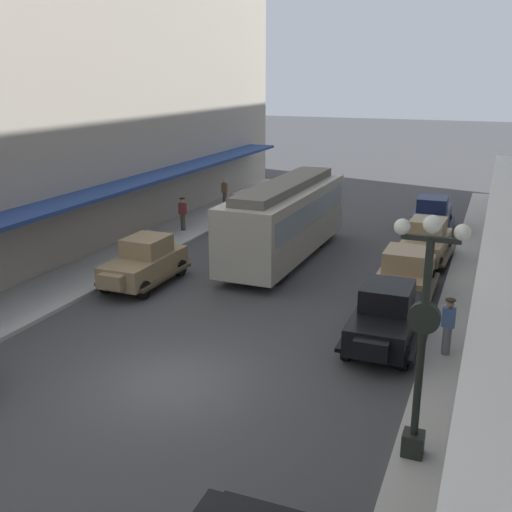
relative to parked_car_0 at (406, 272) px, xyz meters
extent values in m
plane|color=#424244|center=(-4.72, -8.84, -0.94)|extent=(200.00, 200.00, 0.00)
cube|color=#B7B5AD|center=(2.78, -8.84, -0.87)|extent=(3.00, 60.00, 0.15)
cube|color=#997F5B|center=(0.00, 0.03, -0.20)|extent=(1.71, 3.90, 0.80)
cube|color=#997F5B|center=(0.00, -0.22, 0.55)|extent=(1.44, 1.70, 0.70)
cube|color=#8C9EA8|center=(0.00, -0.22, 0.55)|extent=(1.37, 1.67, 0.42)
cube|color=#997F5B|center=(0.00, 2.16, -0.15)|extent=(0.94, 0.36, 0.52)
cube|color=#4C3F2D|center=(-0.95, 0.03, -0.52)|extent=(0.25, 3.51, 0.12)
cube|color=#4C3F2D|center=(0.95, 0.04, -0.52)|extent=(0.25, 3.51, 0.12)
cylinder|color=black|center=(-0.81, 1.40, -0.60)|extent=(0.22, 0.68, 0.68)
cylinder|color=black|center=(0.81, 1.40, -0.60)|extent=(0.22, 0.68, 0.68)
cylinder|color=black|center=(-0.81, -1.33, -0.60)|extent=(0.22, 0.68, 0.68)
cylinder|color=black|center=(0.81, -1.33, -0.60)|extent=(0.22, 0.68, 0.68)
cube|color=#19234C|center=(-0.20, 10.14, -0.20)|extent=(1.78, 3.93, 0.80)
cube|color=#19234C|center=(-0.19, 9.89, 0.55)|extent=(1.47, 1.73, 0.70)
cube|color=#8C9EA8|center=(-0.19, 9.89, 0.55)|extent=(1.40, 1.69, 0.42)
cube|color=#19234C|center=(-0.24, 12.27, -0.15)|extent=(0.94, 0.38, 0.52)
cube|color=black|center=(-1.15, 10.12, -0.52)|extent=(0.31, 3.51, 0.12)
cube|color=black|center=(0.75, 10.16, -0.52)|extent=(0.31, 3.51, 0.12)
cylinder|color=black|center=(-1.03, 11.49, -0.60)|extent=(0.23, 0.68, 0.68)
cylinder|color=black|center=(0.58, 11.52, -0.60)|extent=(0.23, 0.68, 0.68)
cylinder|color=black|center=(-0.98, 8.76, -0.60)|extent=(0.23, 0.68, 0.68)
cylinder|color=black|center=(0.64, 8.79, -0.60)|extent=(0.23, 0.68, 0.68)
cube|color=#997F5B|center=(-9.52, -2.46, -0.20)|extent=(1.70, 3.90, 0.80)
cube|color=#997F5B|center=(-9.52, -2.21, 0.55)|extent=(1.44, 1.70, 0.70)
cube|color=#8C9EA8|center=(-9.52, -2.21, 0.55)|extent=(1.37, 1.67, 0.42)
cube|color=#997F5B|center=(-9.52, -4.59, -0.15)|extent=(0.94, 0.36, 0.52)
cube|color=#4C3F2D|center=(-8.57, -2.46, -0.52)|extent=(0.24, 3.51, 0.12)
cube|color=#4C3F2D|center=(-10.47, -2.46, -0.52)|extent=(0.24, 3.51, 0.12)
cylinder|color=black|center=(-8.71, -3.83, -0.60)|extent=(0.22, 0.68, 0.68)
cylinder|color=black|center=(-10.33, -3.83, -0.60)|extent=(0.22, 0.68, 0.68)
cylinder|color=black|center=(-8.71, -1.10, -0.60)|extent=(0.22, 0.68, 0.68)
cylinder|color=black|center=(-10.33, -1.10, -0.60)|extent=(0.22, 0.68, 0.68)
cube|color=black|center=(0.06, -4.43, -0.20)|extent=(1.76, 3.93, 0.80)
cube|color=black|center=(0.06, -4.18, 0.55)|extent=(1.47, 1.72, 0.70)
cube|color=#8C9EA8|center=(0.06, -4.18, 0.55)|extent=(1.39, 1.69, 0.42)
cube|color=black|center=(0.10, -6.56, -0.15)|extent=(0.94, 0.37, 0.52)
cube|color=black|center=(1.01, -4.42, -0.52)|extent=(0.30, 3.51, 0.12)
cube|color=black|center=(-0.89, -4.45, -0.52)|extent=(0.30, 3.51, 0.12)
cylinder|color=black|center=(0.89, -5.79, -0.60)|extent=(0.23, 0.68, 0.68)
cylinder|color=black|center=(-0.72, -5.81, -0.60)|extent=(0.23, 0.68, 0.68)
cylinder|color=black|center=(0.85, -3.06, -0.60)|extent=(0.23, 0.68, 0.68)
cylinder|color=black|center=(-0.77, -3.08, -0.60)|extent=(0.23, 0.68, 0.68)
cube|color=#997F5B|center=(0.15, 4.64, -0.20)|extent=(1.88, 3.97, 0.80)
cube|color=#997F5B|center=(0.16, 4.89, 0.55)|extent=(1.52, 1.76, 0.70)
cube|color=#8C9EA8|center=(0.16, 4.89, 0.55)|extent=(1.44, 1.73, 0.42)
cube|color=#997F5B|center=(0.05, 2.51, -0.15)|extent=(0.95, 0.40, 0.52)
cube|color=#4C3F2D|center=(1.10, 4.59, -0.52)|extent=(0.40, 3.52, 0.12)
cube|color=#4C3F2D|center=(-0.80, 4.68, -0.52)|extent=(0.40, 3.52, 0.12)
cylinder|color=black|center=(0.89, 3.24, -0.60)|extent=(0.25, 0.69, 0.68)
cylinder|color=black|center=(-0.72, 3.31, -0.60)|extent=(0.25, 0.69, 0.68)
cylinder|color=black|center=(1.02, 5.96, -0.60)|extent=(0.25, 0.69, 0.68)
cylinder|color=black|center=(-0.60, 6.04, -0.60)|extent=(0.25, 0.69, 0.68)
cube|color=slate|center=(-9.31, 7.30, -0.20)|extent=(1.77, 3.93, 0.80)
cube|color=slate|center=(-9.30, 7.55, 0.55)|extent=(1.47, 1.73, 0.70)
cube|color=#8C9EA8|center=(-9.30, 7.55, 0.55)|extent=(1.40, 1.69, 0.42)
cube|color=slate|center=(-9.35, 5.17, -0.15)|extent=(0.94, 0.38, 0.52)
cube|color=#393A3D|center=(-8.36, 7.28, -0.52)|extent=(0.31, 3.51, 0.12)
cube|color=#393A3D|center=(-10.26, 7.32, -0.52)|extent=(0.31, 3.51, 0.12)
cylinder|color=black|center=(-8.53, 5.92, -0.60)|extent=(0.23, 0.68, 0.68)
cylinder|color=black|center=(-10.14, 5.95, -0.60)|extent=(0.23, 0.68, 0.68)
cylinder|color=black|center=(-8.48, 8.65, -0.60)|extent=(0.23, 0.68, 0.68)
cylinder|color=black|center=(-10.09, 8.68, -0.60)|extent=(0.23, 0.68, 0.68)
cube|color=#ADA899|center=(-5.61, 2.73, 0.81)|extent=(2.65, 9.64, 2.70)
cube|color=#5F5C54|center=(-5.61, 2.73, 2.34)|extent=(1.64, 8.66, 0.36)
cube|color=#8C9EA8|center=(-5.61, 2.73, 1.28)|extent=(2.67, 8.87, 0.95)
cube|color=black|center=(-5.65, -0.15, -0.74)|extent=(2.02, 1.23, 0.40)
cube|color=black|center=(-5.56, 5.61, -0.74)|extent=(2.02, 1.23, 0.40)
cube|color=black|center=(1.68, -9.84, -0.54)|extent=(0.44, 0.44, 0.50)
cylinder|color=black|center=(1.68, -9.84, 1.81)|extent=(0.16, 0.16, 4.20)
cube|color=black|center=(1.68, -9.84, 3.91)|extent=(1.10, 0.10, 0.10)
sphere|color=white|center=(1.13, -9.84, 4.09)|extent=(0.32, 0.32, 0.32)
sphere|color=white|center=(2.23, -9.84, 4.09)|extent=(0.32, 0.32, 0.32)
sphere|color=white|center=(1.68, -9.84, 4.19)|extent=(0.36, 0.36, 0.36)
cylinder|color=black|center=(1.68, -9.84, 2.31)|extent=(0.64, 0.18, 0.64)
cylinder|color=silver|center=(1.68, -9.74, 2.31)|extent=(0.56, 0.02, 0.56)
cylinder|color=#B21E19|center=(-11.07, -1.58, -0.44)|extent=(0.24, 0.24, 0.70)
sphere|color=#B21E19|center=(-11.07, -1.58, -0.07)|extent=(0.20, 0.20, 0.20)
cylinder|color=slate|center=(1.88, -4.68, -0.37)|extent=(0.24, 0.24, 0.85)
cube|color=#3F598C|center=(1.88, -4.68, 0.34)|extent=(0.36, 0.22, 0.56)
sphere|color=#9E7051|center=(1.88, -4.68, 0.74)|extent=(0.22, 0.22, 0.22)
cylinder|color=black|center=(1.88, -4.68, 0.86)|extent=(0.28, 0.28, 0.04)
cylinder|color=#4C4238|center=(-12.39, 11.03, -0.37)|extent=(0.24, 0.24, 0.85)
cube|color=#8C6647|center=(-12.39, 11.03, 0.34)|extent=(0.36, 0.22, 0.56)
sphere|color=beige|center=(-12.39, 11.03, 0.74)|extent=(0.22, 0.22, 0.22)
cylinder|color=#4C4238|center=(-11.93, 4.98, -0.37)|extent=(0.24, 0.24, 0.85)
cube|color=maroon|center=(-11.93, 4.98, 0.34)|extent=(0.36, 0.22, 0.56)
sphere|color=beige|center=(-11.93, 4.98, 0.74)|extent=(0.22, 0.22, 0.22)
cylinder|color=black|center=(-11.93, 4.98, 0.86)|extent=(0.28, 0.28, 0.04)
camera|label=1|loc=(2.71, -21.10, 6.87)|focal=41.93mm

